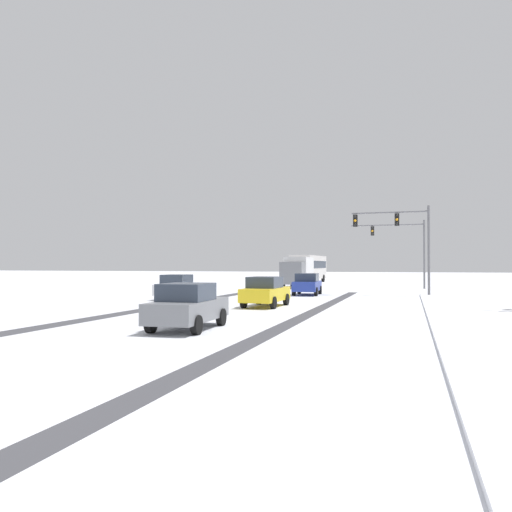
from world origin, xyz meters
The scene contains 11 objects.
wheel_track_left_lane centered at (-3.81, 17.61, 0.00)m, with size 1.04×38.73×0.01m, color #424247.
wheel_track_right_lane centered at (4.54, 17.61, 0.00)m, with size 0.72×38.73×0.01m, color #424247.
sidewalk_kerb_right centered at (11.68, 15.85, 0.06)m, with size 4.00×38.73×0.12m, color white.
traffic_signal_far_right centered at (8.34, 45.25, 4.48)m, with size 6.90×0.38×6.50m.
traffic_signal_near_right centered at (8.39, 33.23, 4.62)m, with size 5.54×0.44×6.50m.
car_blue_lead centered at (1.62, 32.43, 0.82)m, with size 2.01×4.19×1.62m.
car_white_second centered at (-5.64, 25.40, 0.82)m, with size 1.98×4.17×1.62m.
car_yellow_cab_third centered at (1.50, 21.52, 0.82)m, with size 1.91×4.14×1.62m.
car_grey_fourth centered at (1.51, 11.60, 0.82)m, with size 1.99×4.18×1.62m.
bus_oncoming centered at (-3.13, 57.35, 1.99)m, with size 2.77×11.03×3.38m.
box_truck_delivery centered at (-1.73, 44.40, 1.63)m, with size 2.53×7.48×3.02m.
Camera 1 is at (9.00, -4.54, 2.28)m, focal length 35.14 mm.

